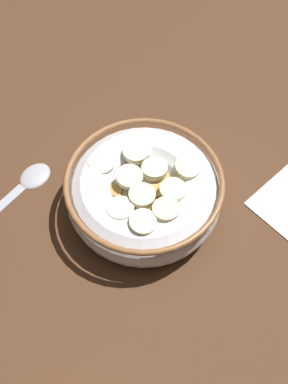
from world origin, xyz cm
name	(u,v)px	position (x,y,z in cm)	size (l,w,h in cm)	color
ground_plane	(144,211)	(0.00, 0.00, -1.00)	(94.13, 94.13, 2.00)	#472B19
cereal_bowl	(144,193)	(0.01, 0.01, 2.91)	(16.10, 16.10, 5.86)	silver
spoon	(22,186)	(5.78, -12.26, 0.34)	(13.57, 3.18, 0.80)	#A5A5AD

